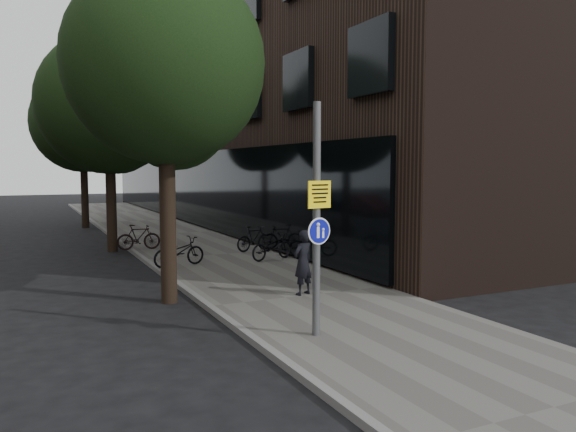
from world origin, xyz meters
TOP-DOWN VIEW (x-y plane):
  - ground at (0.00, 0.00)m, footprint 120.00×120.00m
  - sidewalk at (0.25, 10.00)m, footprint 4.50×60.00m
  - curb_edge at (-2.00, 10.00)m, footprint 0.15×60.00m
  - building_right_dark_brick at (8.50, 22.00)m, footprint 12.00×40.00m
  - street_tree_near at (-2.53, 4.64)m, footprint 4.40×4.40m
  - street_tree_mid at (-2.53, 13.14)m, footprint 5.00×5.00m
  - street_tree_far at (-2.53, 22.14)m, footprint 5.00×5.00m
  - signpost at (-0.97, 0.54)m, footprint 0.47×0.13m
  - pedestrian at (0.25, 3.43)m, footprint 0.64×0.52m
  - parked_bike_facade_near at (1.60, 8.22)m, footprint 1.72×1.01m
  - parked_bike_facade_far at (1.79, 10.18)m, footprint 1.54×0.80m
  - parked_bike_curb_near at (-1.36, 8.34)m, footprint 1.74×0.97m
  - parked_bike_curb_far at (-1.80, 12.25)m, footprint 1.53×0.53m

SIDE VIEW (x-z plane):
  - ground at x=0.00m, z-range 0.00..0.00m
  - sidewalk at x=0.25m, z-range 0.00..0.12m
  - curb_edge at x=-2.00m, z-range 0.00..0.13m
  - parked_bike_facade_near at x=1.60m, z-range 0.12..0.97m
  - parked_bike_curb_near at x=-1.36m, z-range 0.12..0.99m
  - parked_bike_facade_far at x=1.79m, z-range 0.12..1.01m
  - parked_bike_curb_far at x=-1.80m, z-range 0.12..1.02m
  - pedestrian at x=0.25m, z-range 0.12..1.62m
  - signpost at x=-0.97m, z-range 0.14..4.18m
  - street_tree_near at x=-2.53m, z-range 1.36..8.86m
  - street_tree_mid at x=-2.53m, z-range 1.21..9.01m
  - street_tree_far at x=-2.53m, z-range 1.21..9.01m
  - building_right_dark_brick at x=8.50m, z-range 0.00..18.00m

